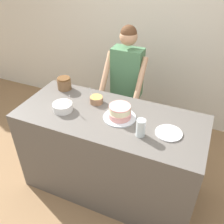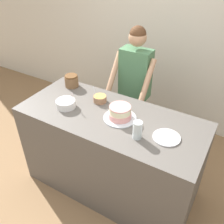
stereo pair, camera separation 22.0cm
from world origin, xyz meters
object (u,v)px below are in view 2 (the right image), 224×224
(frosting_bowl_yellow, at_px, (100,98))
(drinking_glass, at_px, (137,130))
(stoneware_jar, at_px, (72,81))
(person_baker, at_px, (135,80))
(cake, at_px, (120,113))
(ceramic_plate, at_px, (167,137))
(frosting_bowl_pink, at_px, (66,103))

(frosting_bowl_yellow, height_order, drinking_glass, frosting_bowl_yellow)
(frosting_bowl_yellow, distance_m, drinking_glass, 0.63)
(drinking_glass, xyz_separation_m, stoneware_jar, (-0.99, 0.41, -0.01))
(drinking_glass, distance_m, stoneware_jar, 1.07)
(person_baker, height_order, frosting_bowl_yellow, person_baker)
(cake, xyz_separation_m, ceramic_plate, (0.46, -0.04, -0.05))
(frosting_bowl_yellow, xyz_separation_m, stoneware_jar, (-0.44, 0.11, 0.03))
(frosting_bowl_yellow, bearing_deg, cake, -25.19)
(cake, height_order, stoneware_jar, stoneware_jar)
(frosting_bowl_yellow, xyz_separation_m, ceramic_plate, (0.76, -0.19, -0.03))
(ceramic_plate, relative_size, stoneware_jar, 1.54)
(frosting_bowl_pink, bearing_deg, cake, 10.70)
(person_baker, bearing_deg, cake, -74.15)
(person_baker, bearing_deg, stoneware_jar, -139.23)
(frosting_bowl_pink, relative_size, stoneware_jar, 1.27)
(cake, bearing_deg, stoneware_jar, 161.06)
(cake, height_order, drinking_glass, drinking_glass)
(ceramic_plate, bearing_deg, drinking_glass, -151.35)
(person_baker, relative_size, drinking_glass, 10.13)
(frosting_bowl_pink, relative_size, ceramic_plate, 0.82)
(cake, bearing_deg, person_baker, 105.85)
(stoneware_jar, bearing_deg, person_baker, 40.77)
(frosting_bowl_pink, xyz_separation_m, stoneware_jar, (-0.21, 0.36, 0.02))
(cake, distance_m, drinking_glass, 0.30)
(frosting_bowl_yellow, distance_m, stoneware_jar, 0.45)
(stoneware_jar, bearing_deg, cake, -18.94)
(person_baker, distance_m, frosting_bowl_yellow, 0.58)
(person_baker, distance_m, cake, 0.75)
(cake, bearing_deg, frosting_bowl_pink, -169.30)
(person_baker, xyz_separation_m, frosting_bowl_pink, (-0.33, -0.82, 0.04))
(cake, relative_size, frosting_bowl_yellow, 1.78)
(person_baker, distance_m, drinking_glass, 0.99)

